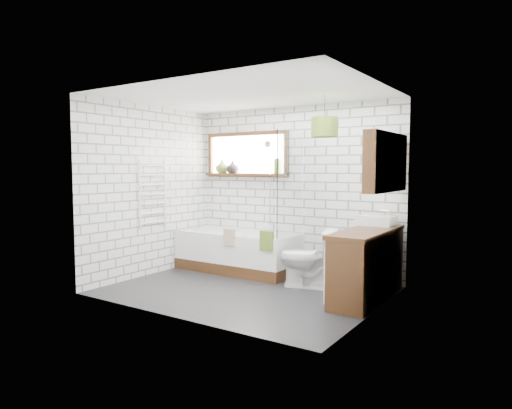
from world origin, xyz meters
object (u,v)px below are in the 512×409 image
Objects in this scene: pendant at (325,127)px; bathtub at (238,251)px; toilet at (309,258)px; vanity at (367,265)px; basin at (377,220)px.

bathtub is at bearing 168.58° from pendant.
pendant is (1.59, -0.32, 1.80)m from bathtub.
bathtub is at bearing -115.95° from toilet.
pendant is at bearing 171.81° from vanity.
pendant reaches higher than bathtub.
basin is 1.38m from pendant.
basin reaches higher than vanity.
toilet is at bearing -154.28° from basin.
toilet is at bearing 171.85° from vanity.
vanity is at bearing -83.16° from basin.
vanity is at bearing 67.87° from toilet.
basin is at bearing 101.73° from toilet.
pendant is (-0.62, 0.09, 1.68)m from vanity.
toilet is 1.72m from pendant.
toilet is at bearing 171.97° from pendant.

